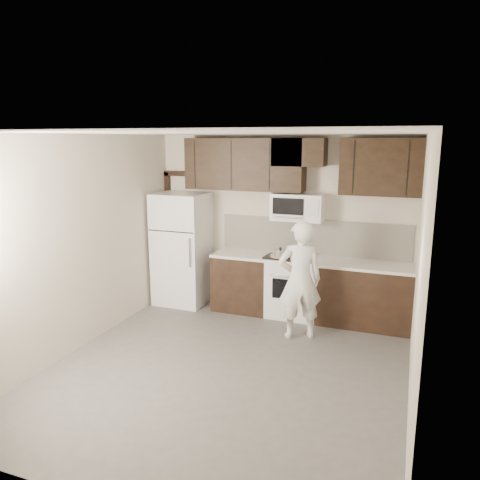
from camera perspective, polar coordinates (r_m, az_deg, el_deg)
The scene contains 14 objects.
floor at distance 5.69m, azimuth -1.51°, elevation -15.40°, with size 4.50×4.50×0.00m, color #514E4C.
back_wall at distance 7.29m, azimuth 5.06°, elevation 2.01°, with size 4.00×4.00×0.00m, color beige.
ceiling at distance 5.04m, azimuth -1.69°, elevation 12.93°, with size 4.50×4.50×0.00m, color white.
counter_run at distance 7.08m, azimuth 8.98°, elevation -5.87°, with size 2.95×0.64×0.91m.
stove at distance 7.14m, azimuth 6.59°, elevation -5.60°, with size 0.76×0.66×0.94m.
backsplash at distance 7.20m, azimuth 8.85°, elevation 0.40°, with size 2.90×0.02×0.54m, color silver.
upper_cabinets at distance 6.96m, azimuth 6.49°, elevation 9.23°, with size 3.48×0.35×0.78m.
microwave at distance 6.98m, azimuth 7.06°, elevation 4.01°, with size 0.76×0.42×0.40m.
refrigerator at distance 7.61m, azimuth -7.06°, elevation -1.05°, with size 0.80×0.76×1.80m.
door_trim at distance 7.99m, azimuth -8.42°, elevation 2.09°, with size 0.50×0.08×2.12m.
saucepan at distance 6.90m, azimuth 4.96°, elevation -1.70°, with size 0.32×0.18×0.18m.
baking_tray at distance 6.96m, azimuth 4.89°, elevation -2.09°, with size 0.44×0.33×0.02m, color black.
pizza at distance 6.95m, azimuth 4.90°, elevation -1.92°, with size 0.30×0.30×0.02m, color #D1B98C.
person at distance 6.27m, azimuth 7.32°, elevation -4.88°, with size 0.59×0.38×1.61m, color white.
Camera 1 is at (1.90, -4.67, 2.64)m, focal length 35.00 mm.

